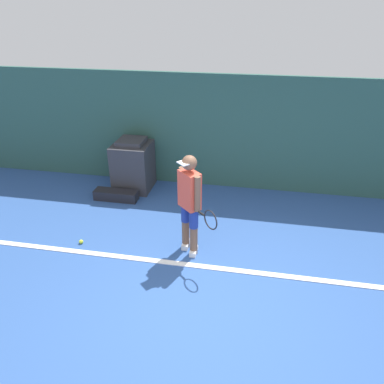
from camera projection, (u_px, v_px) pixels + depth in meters
name	position (u px, v px, depth m)	size (l,w,h in m)	color
ground_plane	(202.00, 307.00, 4.86)	(24.00, 24.00, 0.00)	#2D5193
back_wall	(232.00, 133.00, 7.49)	(24.00, 0.10, 2.32)	#2D564C
court_baseline	(210.00, 267.00, 5.56)	(21.60, 0.10, 0.01)	white
tennis_player	(190.00, 201.00, 5.54)	(0.67, 0.67, 1.61)	brown
tennis_ball	(81.00, 242.00, 6.10)	(0.07, 0.07, 0.07)	#D1E533
covered_chair	(133.00, 165.00, 7.68)	(0.74, 0.76, 1.07)	#333338
equipment_bag	(116.00, 195.00, 7.40)	(0.86, 0.26, 0.20)	black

